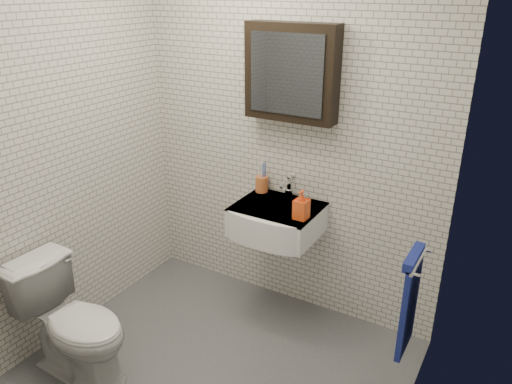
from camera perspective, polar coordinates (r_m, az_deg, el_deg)
ground at (r=3.25m, az=-5.42°, el=-20.19°), size 2.20×2.00×0.01m
room_shell at (r=2.50m, az=-6.67°, el=5.12°), size 2.22×2.02×2.51m
washbasin at (r=3.32m, az=2.13°, el=-3.34°), size 0.55×0.50×0.20m
faucet at (r=3.41m, az=3.73°, el=0.37°), size 0.06×0.20×0.15m
mirror_cabinet at (r=3.19m, az=4.07°, el=13.44°), size 0.60×0.15×0.60m
towel_rail at (r=2.73m, az=17.19°, el=-11.56°), size 0.09×0.30×0.58m
toothbrush_cup at (r=3.51m, az=0.67°, el=1.02°), size 0.11×0.11×0.25m
soap_bottle at (r=3.11m, az=5.22°, el=-1.45°), size 0.09×0.09×0.19m
toilet at (r=3.22m, az=-20.02°, el=-13.93°), size 0.73×0.43×0.73m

